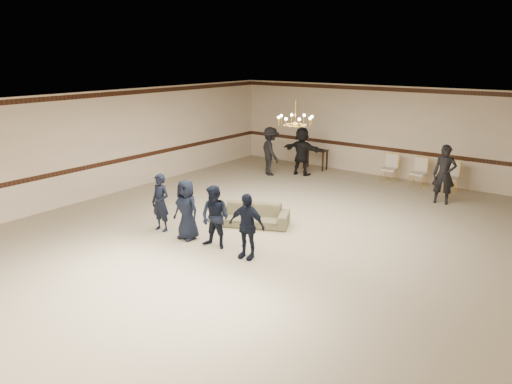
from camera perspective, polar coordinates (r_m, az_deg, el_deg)
room at (r=11.06m, az=1.93°, el=2.72°), size 12.01×14.01×3.21m
chair_rail at (r=17.25m, az=15.43°, el=5.13°), size 12.00×0.02×0.14m
crown_molding at (r=16.98m, az=15.98°, el=12.02°), size 12.00×0.02×0.14m
chandelier at (r=11.65m, az=4.87°, el=9.76°), size 0.94×0.94×0.89m
boy_a at (r=11.70m, az=-11.63°, el=-1.28°), size 0.55×0.37×1.45m
boy_b at (r=11.07m, az=-8.52°, el=-2.16°), size 0.71×0.47×1.45m
boy_c at (r=10.48m, az=-5.04°, el=-3.12°), size 0.77×0.64×1.45m
boy_d at (r=9.93m, az=-1.16°, el=-4.19°), size 0.89×0.47×1.45m
settee at (r=11.96m, az=-0.51°, el=-2.82°), size 2.03×1.47×0.55m
adult_left at (r=16.84m, az=1.78°, el=5.01°), size 1.30×1.17×1.75m
adult_mid at (r=16.93m, az=5.65°, el=5.00°), size 1.66×0.66×1.75m
adult_right at (r=14.62m, az=22.09°, el=2.00°), size 0.71×0.54×1.75m
banquet_chair_left at (r=16.48m, az=16.01°, el=2.76°), size 0.51×0.51×0.99m
banquet_chair_mid at (r=16.17m, az=19.30°, el=2.21°), size 0.51×0.51×0.99m
banquet_chair_right at (r=15.91m, az=22.71°, el=1.62°), size 0.49×0.49×0.99m
console_table at (r=17.92m, az=7.28°, el=4.02°), size 0.94×0.41×0.78m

